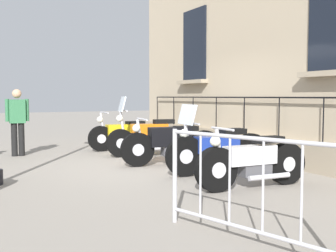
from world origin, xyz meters
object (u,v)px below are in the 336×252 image
Objects in this scene: motorcycle_blue at (218,149)px; crowd_barrier at (246,186)px; motorcycle_white at (252,162)px; pedestrian_standing at (17,119)px; motorcycle_yellow at (124,134)px; motorcycle_black at (172,143)px; motorcycle_orange at (150,137)px.

crowd_barrier is (1.79, 3.10, 0.11)m from motorcycle_blue.
pedestrian_standing reaches higher than motorcycle_white.
motorcycle_blue is (-0.28, 3.92, 0.04)m from motorcycle_yellow.
motorcycle_black is 3.85m from pedestrian_standing.
motorcycle_yellow is 7.18m from crowd_barrier.
crowd_barrier is (1.53, 4.40, 0.12)m from motorcycle_black.
pedestrian_standing is at bearing -54.42° from motorcycle_blue.
motorcycle_yellow is 1.23× the size of pedestrian_standing.
pedestrian_standing is (2.73, -5.26, 0.48)m from motorcycle_white.
motorcycle_black is 1.10× the size of motorcycle_white.
motorcycle_blue is (-0.26, 1.31, 0.00)m from motorcycle_black.
motorcycle_yellow is 3.93m from motorcycle_blue.
motorcycle_white is (0.18, 1.20, -0.05)m from motorcycle_blue.
motorcycle_orange is (-0.16, 1.28, 0.03)m from motorcycle_yellow.
pedestrian_standing reaches higher than motorcycle_orange.
motorcycle_orange is 1.03× the size of motorcycle_blue.
motorcycle_orange is 1.34m from motorcycle_black.
motorcycle_yellow is at bearing 176.93° from pedestrian_standing.
motorcycle_white is at bearing 89.05° from motorcycle_orange.
pedestrian_standing reaches higher than motorcycle_blue.
motorcycle_blue is at bearing -120.07° from crowd_barrier.
motorcycle_white is (-0.10, 5.12, -0.01)m from motorcycle_yellow.
pedestrian_standing reaches higher than crowd_barrier.
crowd_barrier is at bearing 59.93° from motorcycle_blue.
motorcycle_orange is 3.16m from pedestrian_standing.
motorcycle_white is at bearing 81.50° from motorcycle_blue.
motorcycle_orange is at bearing 153.07° from pedestrian_standing.
motorcycle_white is 1.05× the size of crowd_barrier.
motorcycle_orange is 1.13× the size of crowd_barrier.
pedestrian_standing is (1.12, -7.16, 0.32)m from crowd_barrier.
motorcycle_blue is 1.31× the size of pedestrian_standing.
motorcycle_orange is 5.98m from crowd_barrier.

